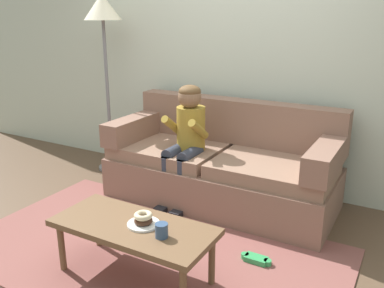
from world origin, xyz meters
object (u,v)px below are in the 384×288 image
Objects in this scene: coffee_table at (134,230)px; mug at (162,230)px; person_child at (187,134)px; couch at (222,167)px; toy_controller at (256,260)px; donut at (143,220)px; floor_lamp at (103,22)px.

coffee_table is 11.99× the size of mug.
person_child is at bearing 113.63° from mug.
toy_controller is at bearing -51.35° from couch.
couch is 1.92× the size of coffee_table.
donut is at bearing -170.87° from toy_controller.
floor_lamp is (-2.13, 0.97, 1.59)m from toy_controller.
coffee_table is 0.10m from donut.
coffee_table is 0.91m from toy_controller.
mug is at bearing -79.33° from couch.
mug is 0.05× the size of floor_lamp.
person_child is (-0.27, -0.20, 0.33)m from couch.
donut is (0.08, -1.36, 0.09)m from couch.
toy_controller is (0.93, -0.63, -0.65)m from person_child.
person_child is 12.24× the size of mug.
floor_lamp is at bearing 174.56° from couch.
floor_lamp is (-1.20, 0.34, 0.95)m from person_child.
coffee_table is 4.77× the size of toy_controller.
floor_lamp is at bearing 122.28° from toy_controller.
couch is 17.29× the size of donut.
floor_lamp is at bearing 135.84° from donut.
person_child is 1.36m from mug.
toy_controller is 0.12× the size of floor_lamp.
couch is 1.37m from donut.
floor_lamp is (-1.48, 1.53, 1.26)m from coffee_table.
mug reaches higher than toy_controller.
mug is (0.18, -0.07, 0.01)m from donut.
person_child reaches higher than mug.
person_child is (-0.29, 1.18, 0.32)m from coffee_table.
person_child is 1.56m from floor_lamp.
couch is 1.46m from mug.
donut is 0.53× the size of toy_controller.
person_child is 1.30m from toy_controller.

